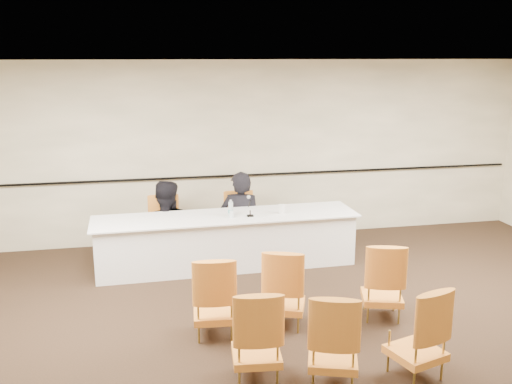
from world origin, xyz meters
TOP-DOWN VIEW (x-y plane):
  - floor at (0.00, 0.00)m, footprint 10.00×10.00m
  - ceiling at (0.00, 0.00)m, footprint 10.00×10.00m
  - wall_back at (0.00, 4.00)m, footprint 10.00×0.04m
  - wall_rail at (0.00, 3.96)m, footprint 9.80×0.04m
  - panel_table at (-0.47, 2.68)m, footprint 3.90×0.97m
  - panelist_main at (-0.14, 3.26)m, footprint 0.75×0.60m
  - panelist_main_chair at (-0.14, 3.26)m, footprint 0.51×0.51m
  - panelist_second at (-1.33, 3.23)m, footprint 0.91×0.73m
  - panelist_second_chair at (-1.33, 3.23)m, footprint 0.51×0.51m
  - papers at (0.12, 2.63)m, footprint 0.36×0.31m
  - microphone at (-0.13, 2.57)m, footprint 0.11×0.21m
  - water_bottle at (-0.40, 2.66)m, footprint 0.09×0.09m
  - drinking_glass at (-0.40, 2.56)m, footprint 0.08×0.08m
  - coffee_cup at (0.36, 2.62)m, footprint 0.11×0.11m
  - aud_chair_front_left at (-0.93, 0.57)m, footprint 0.54×0.54m
  - aud_chair_front_mid at (-0.11, 0.64)m, footprint 0.64×0.64m
  - aud_chair_front_right at (1.09, 0.61)m, footprint 0.62×0.62m
  - aud_chair_back_left at (-0.65, -0.40)m, footprint 0.55×0.55m
  - aud_chair_back_mid at (0.04, -0.63)m, footprint 0.63×0.63m
  - aud_chair_back_right at (0.87, -0.67)m, footprint 0.62×0.62m

SIDE VIEW (x-z plane):
  - floor at x=0.00m, z-range 0.00..0.00m
  - panelist_second at x=-1.33m, z-range -0.54..1.22m
  - panel_table at x=-0.47m, z-range 0.00..0.78m
  - panelist_main at x=-0.14m, z-range -0.49..1.31m
  - panelist_main_chair at x=-0.14m, z-range 0.00..0.95m
  - panelist_second_chair at x=-1.33m, z-range 0.00..0.95m
  - aud_chair_front_left at x=-0.93m, z-range 0.00..0.95m
  - aud_chair_front_mid at x=-0.11m, z-range 0.00..0.95m
  - aud_chair_front_right at x=1.09m, z-range 0.00..0.95m
  - aud_chair_back_left at x=-0.65m, z-range 0.00..0.95m
  - aud_chair_back_mid at x=0.04m, z-range 0.00..0.95m
  - aud_chair_back_right at x=0.87m, z-range 0.00..0.95m
  - papers at x=0.12m, z-range 0.78..0.78m
  - drinking_glass at x=-0.40m, z-range 0.78..0.88m
  - coffee_cup at x=0.36m, z-range 0.78..0.91m
  - water_bottle at x=-0.40m, z-range 0.78..1.02m
  - microphone at x=-0.13m, z-range 0.78..1.06m
  - wall_rail at x=0.00m, z-range 1.09..1.11m
  - wall_back at x=0.00m, z-range 0.00..3.00m
  - ceiling at x=0.00m, z-range 3.00..3.00m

